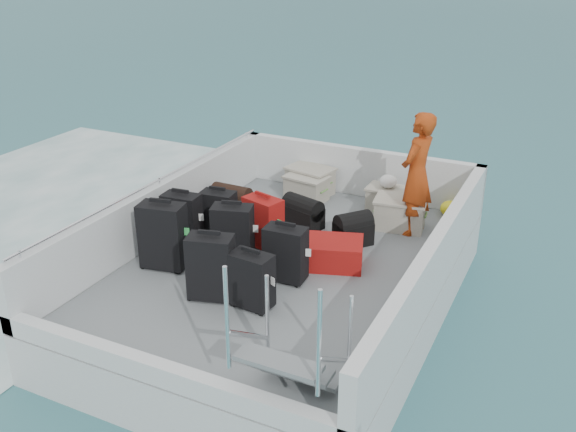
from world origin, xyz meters
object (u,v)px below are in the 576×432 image
crate_2 (387,200)px  crate_1 (310,182)px  suitcase_7 (285,254)px  crate_3 (400,214)px  suitcase_2 (219,215)px  suitcase_4 (233,234)px  suitcase_5 (263,223)px  suitcase_8 (329,253)px  passenger (417,174)px  suitcase_0 (163,237)px  suitcase_3 (211,268)px  suitcase_1 (182,220)px  suitcase_6 (251,281)px  crate_0 (307,189)px

crate_2 → crate_1: bearing=174.6°
suitcase_7 → crate_3: bearing=66.2°
suitcase_2 → suitcase_4: size_ratio=0.90×
suitcase_4 → suitcase_5: suitcase_4 is taller
suitcase_8 → crate_3: bearing=-36.2°
passenger → suitcase_0: bearing=-34.0°
suitcase_3 → suitcase_0: bearing=142.5°
suitcase_5 → suitcase_7: size_ratio=1.00×
suitcase_8 → crate_2: (0.11, 1.83, 0.00)m
suitcase_4 → suitcase_1: bearing=157.5°
suitcase_3 → suitcase_5: bearing=78.6°
suitcase_4 → suitcase_3: bearing=-91.2°
suitcase_2 → crate_3: 2.35m
suitcase_2 → suitcase_6: suitcase_2 is taller
suitcase_2 → crate_1: bearing=70.8°
suitcase_7 → suitcase_1: bearing=168.2°
suitcase_8 → crate_1: (-1.11, 1.94, 0.03)m
suitcase_7 → crate_0: bearing=105.9°
suitcase_2 → suitcase_6: size_ratio=1.02×
suitcase_6 → suitcase_8: suitcase_6 is taller
suitcase_0 → suitcase_7: size_ratio=1.23×
suitcase_5 → crate_3: (1.34, 1.27, -0.13)m
suitcase_0 → crate_0: (0.61, 2.58, -0.22)m
suitcase_1 → suitcase_5: 0.99m
suitcase_3 → crate_0: 2.95m
crate_1 → suitcase_0: bearing=-101.1°
crate_2 → crate_3: 0.58m
suitcase_0 → suitcase_2: (0.13, 0.96, -0.08)m
crate_0 → suitcase_5: bearing=-84.6°
suitcase_4 → crate_3: suitcase_4 is taller
crate_3 → suitcase_2: bearing=-146.9°
crate_3 → suitcase_4: bearing=-130.6°
crate_1 → passenger: bearing=-20.2°
suitcase_4 → passenger: size_ratio=0.43×
suitcase_0 → suitcase_2: 0.97m
suitcase_2 → suitcase_4: 0.66m
suitcase_7 → crate_3: 2.04m
suitcase_5 → crate_0: (-0.15, 1.61, -0.15)m
suitcase_3 → suitcase_7: 0.86m
suitcase_7 → suitcase_8: bearing=59.6°
suitcase_3 → crate_2: suitcase_3 is taller
suitcase_7 → crate_2: suitcase_7 is taller
suitcase_7 → crate_0: size_ratio=1.14×
suitcase_1 → suitcase_6: size_ratio=1.11×
suitcase_3 → crate_3: 2.88m
crate_0 → crate_2: 1.17m
suitcase_2 → suitcase_5: size_ratio=0.96×
crate_2 → suitcase_3: bearing=-106.7°
suitcase_5 → crate_2: suitcase_5 is taller
suitcase_0 → suitcase_2: bearing=71.1°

